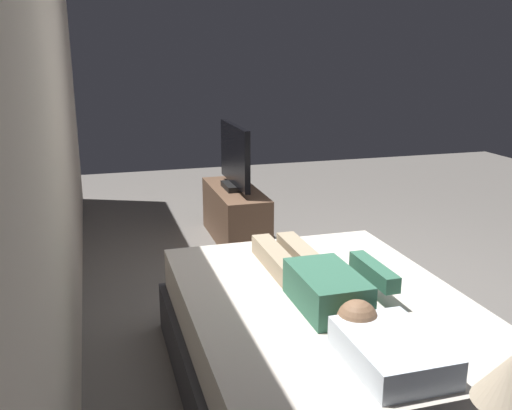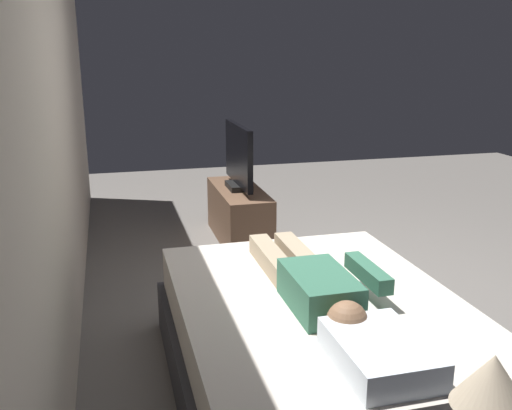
# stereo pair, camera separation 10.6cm
# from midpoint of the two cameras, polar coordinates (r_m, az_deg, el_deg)

# --- Properties ---
(ground_plane) EXTENTS (10.00, 10.00, 0.00)m
(ground_plane) POSITION_cam_midpoint_polar(r_m,az_deg,el_deg) (4.07, 8.38, -10.15)
(ground_plane) COLOR slate
(back_wall) EXTENTS (6.40, 0.10, 2.80)m
(back_wall) POSITION_cam_midpoint_polar(r_m,az_deg,el_deg) (3.74, -20.36, 9.19)
(back_wall) COLOR beige
(back_wall) RESTS_ON ground
(bed) EXTENTS (1.95, 1.46, 0.54)m
(bed) POSITION_cam_midpoint_polar(r_m,az_deg,el_deg) (3.03, 5.85, -14.01)
(bed) COLOR #333338
(bed) RESTS_ON ground
(pillow) EXTENTS (0.48, 0.34, 0.12)m
(pillow) POSITION_cam_midpoint_polar(r_m,az_deg,el_deg) (2.35, 12.23, -14.18)
(pillow) COLOR white
(pillow) RESTS_ON bed
(person) EXTENTS (1.26, 0.46, 0.18)m
(person) POSITION_cam_midpoint_polar(r_m,az_deg,el_deg) (2.88, 5.32, -7.62)
(person) COLOR #387056
(person) RESTS_ON bed
(remote) EXTENTS (0.15, 0.04, 0.02)m
(remote) POSITION_cam_midpoint_polar(r_m,az_deg,el_deg) (3.20, 11.10, -6.88)
(remote) COLOR black
(remote) RESTS_ON bed
(tv_stand) EXTENTS (1.10, 0.40, 0.50)m
(tv_stand) POSITION_cam_midpoint_polar(r_m,az_deg,el_deg) (5.29, -2.67, -0.98)
(tv_stand) COLOR brown
(tv_stand) RESTS_ON ground
(tv) EXTENTS (0.88, 0.20, 0.59)m
(tv) POSITION_cam_midpoint_polar(r_m,az_deg,el_deg) (5.16, -2.74, 4.72)
(tv) COLOR black
(tv) RESTS_ON tv_stand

